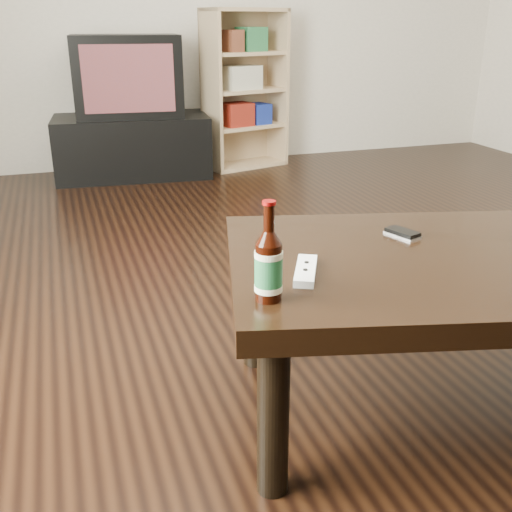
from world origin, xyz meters
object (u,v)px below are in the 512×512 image
object	(u,v)px
beer_bottle	(269,266)
tv	(127,76)
coffee_table	(470,277)
phone	(402,233)
bookshelf	(243,87)
tv_stand	(133,146)
remote	(306,271)

from	to	relation	value
beer_bottle	tv	bearing A→B (deg)	88.05
coffee_table	phone	distance (m)	0.23
bookshelf	phone	size ratio (longest dim) A/B	10.35
tv_stand	phone	bearing A→B (deg)	-77.18
beer_bottle	remote	bearing A→B (deg)	37.91
tv_stand	tv	world-z (taller)	tv
tv	bookshelf	xyz separation A→B (m)	(0.89, 0.06, -0.11)
tv_stand	coffee_table	bearing A→B (deg)	-75.87
coffee_table	beer_bottle	xyz separation A→B (m)	(-0.63, -0.09, 0.15)
tv_stand	beer_bottle	distance (m)	3.38
bookshelf	beer_bottle	bearing A→B (deg)	-121.91
tv_stand	remote	size ratio (longest dim) A/B	6.16
coffee_table	phone	size ratio (longest dim) A/B	12.98
coffee_table	remote	size ratio (longest dim) A/B	8.21
tv	coffee_table	bearing A→B (deg)	-75.86
tv_stand	coffee_table	xyz separation A→B (m)	(0.52, -3.27, 0.21)
remote	phone	bearing A→B (deg)	51.17
tv_stand	coffee_table	distance (m)	3.32
tv_stand	tv	distance (m)	0.51
phone	remote	size ratio (longest dim) A/B	0.63
beer_bottle	phone	bearing A→B (deg)	28.49
beer_bottle	remote	size ratio (longest dim) A/B	1.30
tv_stand	bookshelf	distance (m)	0.97
tv_stand	tv	bearing A→B (deg)	-90.00
bookshelf	phone	world-z (taller)	bookshelf
tv_stand	beer_bottle	size ratio (longest dim) A/B	4.72
beer_bottle	phone	xyz separation A→B (m)	(0.53, 0.29, -0.08)
bookshelf	remote	size ratio (longest dim) A/B	6.55
phone	tv_stand	bearing A→B (deg)	78.45
tv_stand	remote	distance (m)	3.26
tv_stand	beer_bottle	world-z (taller)	beer_bottle
tv	phone	xyz separation A→B (m)	(0.41, -3.07, -0.22)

